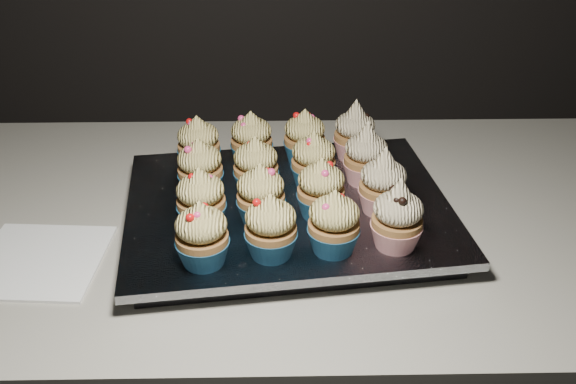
# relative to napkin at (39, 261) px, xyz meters

# --- Properties ---
(worktop) EXTENTS (2.44, 0.64, 0.04)m
(worktop) POSITION_rel_napkin_xyz_m (0.50, 0.12, -0.02)
(worktop) COLOR beige
(worktop) RESTS_ON cabinet
(napkin) EXTENTS (0.17, 0.17, 0.00)m
(napkin) POSITION_rel_napkin_xyz_m (0.00, 0.00, 0.00)
(napkin) COLOR white
(napkin) RESTS_ON worktop
(baking_tray) EXTENTS (0.43, 0.35, 0.02)m
(baking_tray) POSITION_rel_napkin_xyz_m (0.32, 0.08, 0.01)
(baking_tray) COLOR black
(baking_tray) RESTS_ON worktop
(foil_lining) EXTENTS (0.47, 0.39, 0.01)m
(foil_lining) POSITION_rel_napkin_xyz_m (0.32, 0.08, 0.03)
(foil_lining) COLOR silver
(foil_lining) RESTS_ON baking_tray
(cupcake_0) EXTENTS (0.06, 0.06, 0.08)m
(cupcake_0) POSITION_rel_napkin_xyz_m (0.22, -0.05, 0.07)
(cupcake_0) COLOR #1A537B
(cupcake_0) RESTS_ON foil_lining
(cupcake_1) EXTENTS (0.06, 0.06, 0.08)m
(cupcake_1) POSITION_rel_napkin_xyz_m (0.29, -0.03, 0.07)
(cupcake_1) COLOR #1A537B
(cupcake_1) RESTS_ON foil_lining
(cupcake_2) EXTENTS (0.06, 0.06, 0.08)m
(cupcake_2) POSITION_rel_napkin_xyz_m (0.37, -0.03, 0.07)
(cupcake_2) COLOR #1A537B
(cupcake_2) RESTS_ON foil_lining
(cupcake_3) EXTENTS (0.06, 0.06, 0.10)m
(cupcake_3) POSITION_rel_napkin_xyz_m (0.45, -0.02, 0.07)
(cupcake_3) COLOR #A4161E
(cupcake_3) RESTS_ON foil_lining
(cupcake_4) EXTENTS (0.06, 0.06, 0.08)m
(cupcake_4) POSITION_rel_napkin_xyz_m (0.21, 0.03, 0.07)
(cupcake_4) COLOR #1A537B
(cupcake_4) RESTS_ON foil_lining
(cupcake_5) EXTENTS (0.06, 0.06, 0.08)m
(cupcake_5) POSITION_rel_napkin_xyz_m (0.28, 0.04, 0.07)
(cupcake_5) COLOR #1A537B
(cupcake_5) RESTS_ON foil_lining
(cupcake_6) EXTENTS (0.06, 0.06, 0.08)m
(cupcake_6) POSITION_rel_napkin_xyz_m (0.36, 0.05, 0.07)
(cupcake_6) COLOR #1A537B
(cupcake_6) RESTS_ON foil_lining
(cupcake_7) EXTENTS (0.06, 0.06, 0.10)m
(cupcake_7) POSITION_rel_napkin_xyz_m (0.44, 0.06, 0.07)
(cupcake_7) COLOR #A4161E
(cupcake_7) RESTS_ON foil_lining
(cupcake_8) EXTENTS (0.06, 0.06, 0.08)m
(cupcake_8) POSITION_rel_napkin_xyz_m (0.20, 0.11, 0.07)
(cupcake_8) COLOR #1A537B
(cupcake_8) RESTS_ON foil_lining
(cupcake_9) EXTENTS (0.06, 0.06, 0.08)m
(cupcake_9) POSITION_rel_napkin_xyz_m (0.27, 0.11, 0.07)
(cupcake_9) COLOR #1A537B
(cupcake_9) RESTS_ON foil_lining
(cupcake_10) EXTENTS (0.06, 0.06, 0.08)m
(cupcake_10) POSITION_rel_napkin_xyz_m (0.35, 0.13, 0.07)
(cupcake_10) COLOR #1A537B
(cupcake_10) RESTS_ON foil_lining
(cupcake_11) EXTENTS (0.06, 0.06, 0.10)m
(cupcake_11) POSITION_rel_napkin_xyz_m (0.43, 0.14, 0.07)
(cupcake_11) COLOR #A4161E
(cupcake_11) RESTS_ON foil_lining
(cupcake_12) EXTENTS (0.06, 0.06, 0.08)m
(cupcake_12) POSITION_rel_napkin_xyz_m (0.19, 0.18, 0.07)
(cupcake_12) COLOR #1A537B
(cupcake_12) RESTS_ON foil_lining
(cupcake_13) EXTENTS (0.06, 0.06, 0.08)m
(cupcake_13) POSITION_rel_napkin_xyz_m (0.26, 0.20, 0.07)
(cupcake_13) COLOR #1A537B
(cupcake_13) RESTS_ON foil_lining
(cupcake_14) EXTENTS (0.06, 0.06, 0.08)m
(cupcake_14) POSITION_rel_napkin_xyz_m (0.34, 0.20, 0.07)
(cupcake_14) COLOR #1A537B
(cupcake_14) RESTS_ON foil_lining
(cupcake_15) EXTENTS (0.06, 0.06, 0.10)m
(cupcake_15) POSITION_rel_napkin_xyz_m (0.42, 0.21, 0.07)
(cupcake_15) COLOR #A4161E
(cupcake_15) RESTS_ON foil_lining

